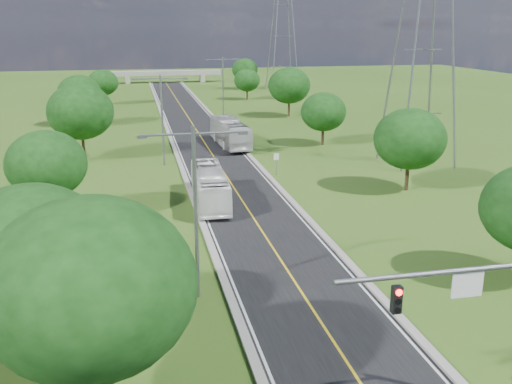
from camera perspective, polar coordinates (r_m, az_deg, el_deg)
ground at (r=80.06m, az=-5.48°, el=5.40°), size 260.00×260.00×0.00m
road at (r=85.92m, az=-5.97°, el=6.16°), size 8.00×150.00×0.06m
curb_left at (r=85.56m, az=-8.82°, el=6.07°), size 0.50×150.00×0.22m
curb_right at (r=86.45m, az=-3.16°, el=6.34°), size 0.50×150.00×0.22m
signal_mast at (r=23.67m, az=22.38°, el=-10.72°), size 8.54×0.33×7.20m
speed_limit_sign at (r=59.43m, az=2.04°, el=3.18°), size 0.55×0.09×2.40m
overpass at (r=158.85m, az=-9.06°, el=11.61°), size 30.00×3.00×3.20m
streetlight_near_left at (r=31.62m, az=-6.09°, el=-0.71°), size 5.90×0.25×10.00m
streetlight_mid_left at (r=63.83m, az=-9.39°, el=7.86°), size 5.90×0.25×10.00m
streetlight_far_right at (r=97.69m, az=-3.32°, el=10.96°), size 5.90×0.25×10.00m
power_tower_near at (r=65.87m, az=16.51°, el=14.74°), size 9.00×6.40×28.00m
power_tower_far at (r=137.62m, az=2.68°, el=15.91°), size 9.00×6.40×28.00m
tree_la at (r=28.34m, az=-21.47°, el=-5.31°), size 7.14×7.14×8.30m
tree_lb at (r=47.78m, az=-20.23°, el=2.63°), size 6.30×6.30×7.33m
tree_lc at (r=69.01m, az=-17.15°, el=7.68°), size 7.56×7.56×8.79m
tree_ld at (r=92.99m, az=-17.24°, el=9.37°), size 6.72×6.72×7.82m
tree_le at (r=116.71m, az=-15.06°, el=10.53°), size 5.88×5.88×6.84m
tree_lf at (r=22.22m, az=-16.23°, el=-9.09°), size 7.98×7.98×9.28m
tree_rb at (r=55.18m, az=15.14°, el=5.15°), size 6.72×6.72×7.82m
tree_rc at (r=74.89m, az=6.76°, el=7.96°), size 5.88×5.88×6.84m
tree_rd at (r=98.13m, az=3.34°, el=10.58°), size 7.14×7.14×8.30m
tree_re at (r=120.92m, az=-0.91°, el=11.12°), size 5.46×5.46×6.35m
tree_rf at (r=141.10m, az=-1.11°, el=12.13°), size 6.30×6.30×7.33m
bus_outbound at (r=73.98m, az=-2.62°, el=5.95°), size 3.61×12.45×3.42m
bus_inbound at (r=50.13m, az=-4.65°, el=0.63°), size 3.08×11.22×3.10m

